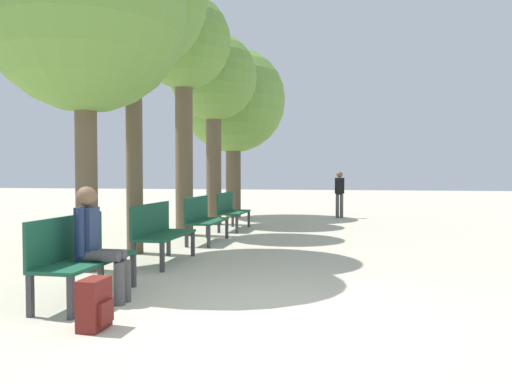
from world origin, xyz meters
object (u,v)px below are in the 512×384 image
object	(u,v)px
bench_row_1	(159,229)
bench_row_2	(203,217)
tree_row_0	(84,12)
pedestrian_near	(340,191)
tree_row_2	(184,48)
tree_row_3	(213,80)
bench_row_3	(231,209)
tree_row_4	(233,101)
person_seated	(97,240)
backpack	(95,304)
bench_row_0	(79,253)

from	to	relation	value
bench_row_1	bench_row_2	bearing A→B (deg)	90.00
bench_row_1	bench_row_2	world-z (taller)	same
tree_row_0	pedestrian_near	distance (m)	10.83
tree_row_2	tree_row_3	xyz separation A→B (m)	(0.00, 2.59, -0.30)
tree_row_0	pedestrian_near	bearing A→B (deg)	70.20
bench_row_2	bench_row_3	size ratio (longest dim) A/B	1.00
bench_row_1	pedestrian_near	size ratio (longest dim) A/B	1.00
tree_row_0	tree_row_4	bearing A→B (deg)	90.00
bench_row_1	bench_row_2	size ratio (longest dim) A/B	1.00
tree_row_2	tree_row_4	bearing A→B (deg)	90.00
tree_row_2	bench_row_1	bearing A→B (deg)	-77.34
tree_row_2	person_seated	size ratio (longest dim) A/B	4.32
person_seated	tree_row_0	bearing A→B (deg)	122.63
bench_row_1	tree_row_4	bearing A→B (deg)	95.37
bench_row_3	tree_row_3	size ratio (longest dim) A/B	0.28
person_seated	backpack	bearing A→B (deg)	-62.74
bench_row_0	bench_row_2	xyz separation A→B (m)	(0.00, 4.92, 0.00)
tree_row_2	person_seated	bearing A→B (deg)	-80.10
tree_row_0	backpack	size ratio (longest dim) A/B	11.23
bench_row_2	backpack	bearing A→B (deg)	-82.90
bench_row_1	backpack	size ratio (longest dim) A/B	3.22
bench_row_1	bench_row_3	size ratio (longest dim) A/B	1.00
tree_row_4	person_seated	size ratio (longest dim) A/B	4.29
tree_row_4	backpack	world-z (taller)	tree_row_4
tree_row_0	tree_row_3	distance (m)	7.05
person_seated	bench_row_3	bearing A→B (deg)	91.98
bench_row_0	tree_row_4	world-z (taller)	tree_row_4
tree_row_0	tree_row_3	xyz separation A→B (m)	(0.00, 7.05, 0.27)
tree_row_0	tree_row_2	size ratio (longest dim) A/B	0.95
tree_row_0	tree_row_4	size ratio (longest dim) A/B	0.95
bench_row_1	tree_row_3	world-z (taller)	tree_row_3
person_seated	bench_row_1	bearing A→B (deg)	95.85
tree_row_3	backpack	bearing A→B (deg)	-80.89
tree_row_4	backpack	distance (m)	12.70
person_seated	backpack	distance (m)	1.14
tree_row_0	bench_row_1	bearing A→B (deg)	45.96
tree_row_0	backpack	world-z (taller)	tree_row_0
bench_row_1	backpack	distance (m)	3.53
bench_row_2	person_seated	bearing A→B (deg)	-87.04
tree_row_4	tree_row_3	bearing A→B (deg)	-90.00
bench_row_2	bench_row_0	bearing A→B (deg)	-90.00
bench_row_2	bench_row_1	bearing A→B (deg)	-90.00
bench_row_0	pedestrian_near	bearing A→B (deg)	76.62
bench_row_3	pedestrian_near	world-z (taller)	pedestrian_near
bench_row_3	pedestrian_near	size ratio (longest dim) A/B	1.00
tree_row_2	person_seated	world-z (taller)	tree_row_2
bench_row_3	pedestrian_near	xyz separation A→B (m)	(2.71, 4.04, 0.33)
bench_row_0	bench_row_1	size ratio (longest dim) A/B	1.00
bench_row_3	tree_row_0	xyz separation A→B (m)	(-0.81, -5.76, 3.32)
person_seated	bench_row_0	bearing A→B (deg)	168.87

